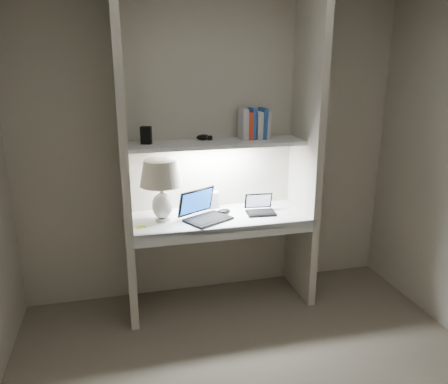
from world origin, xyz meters
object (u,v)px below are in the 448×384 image
object	(u,v)px
laptop_main	(204,213)
laptop_netbook	(260,208)
speaker	(212,200)
book_row	(254,124)
table_lamp	(161,180)

from	to	relation	value
laptop_main	laptop_netbook	size ratio (longest dim) A/B	1.80
laptop_netbook	speaker	distance (m)	0.42
laptop_netbook	book_row	bearing A→B (deg)	99.38
laptop_main	table_lamp	bearing A→B (deg)	142.41
book_row	laptop_main	bearing A→B (deg)	-157.25
laptop_main	speaker	world-z (taller)	laptop_main
laptop_main	book_row	xyz separation A→B (m)	(0.47, 0.20, 0.66)
laptop_netbook	table_lamp	bearing A→B (deg)	-176.13
speaker	table_lamp	bearing A→B (deg)	-169.18
laptop_netbook	book_row	xyz separation A→B (m)	(-0.01, 0.16, 0.68)
table_lamp	laptop_netbook	size ratio (longest dim) A/B	1.98
laptop_main	book_row	world-z (taller)	book_row
table_lamp	speaker	distance (m)	0.56
laptop_main	speaker	size ratio (longest dim) A/B	3.10
table_lamp	laptop_main	xyz separation A→B (m)	(0.32, -0.05, -0.28)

